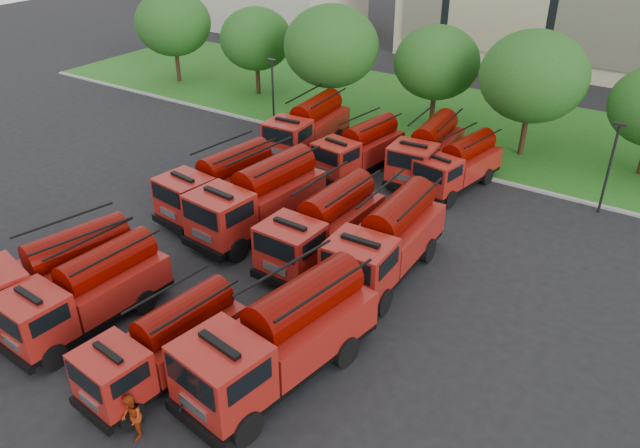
% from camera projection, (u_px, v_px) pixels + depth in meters
% --- Properties ---
extents(ground, '(140.00, 140.00, 0.00)m').
position_uv_depth(ground, '(219.00, 298.00, 27.10)').
color(ground, black).
rests_on(ground, ground).
extents(lawn, '(70.00, 16.00, 0.12)m').
position_uv_depth(lawn, '(455.00, 121.00, 45.91)').
color(lawn, '#205416').
rests_on(lawn, ground).
extents(curb, '(70.00, 0.30, 0.14)m').
position_uv_depth(curb, '(405.00, 158.00, 40.04)').
color(curb, gray).
rests_on(curb, ground).
extents(tree_0, '(6.30, 6.30, 7.70)m').
position_uv_depth(tree_0, '(173.00, 23.00, 52.04)').
color(tree_0, '#382314').
rests_on(tree_0, ground).
extents(tree_1, '(5.71, 5.71, 6.98)m').
position_uv_depth(tree_1, '(256.00, 39.00, 49.17)').
color(tree_1, '#382314').
rests_on(tree_1, ground).
extents(tree_2, '(6.72, 6.72, 8.22)m').
position_uv_depth(tree_2, '(331.00, 46.00, 43.86)').
color(tree_2, '#382314').
rests_on(tree_2, ground).
extents(tree_3, '(5.88, 5.88, 7.19)m').
position_uv_depth(tree_3, '(437.00, 63.00, 42.65)').
color(tree_3, '#382314').
rests_on(tree_3, ground).
extents(tree_4, '(6.55, 6.55, 8.01)m').
position_uv_depth(tree_4, '(534.00, 76.00, 37.95)').
color(tree_4, '#382314').
rests_on(tree_4, ground).
extents(lamp_post_0, '(0.60, 0.25, 5.11)m').
position_uv_depth(lamp_post_0, '(273.00, 91.00, 42.92)').
color(lamp_post_0, black).
rests_on(lamp_post_0, ground).
extents(lamp_post_1, '(0.60, 0.25, 5.11)m').
position_uv_depth(lamp_post_1, '(610.00, 164.00, 32.39)').
color(lamp_post_1, black).
rests_on(lamp_post_1, ground).
extents(fire_truck_0, '(4.03, 7.57, 3.28)m').
position_uv_depth(fire_truck_0, '(55.00, 272.00, 25.87)').
color(fire_truck_0, black).
rests_on(fire_truck_0, ground).
extents(fire_truck_1, '(2.86, 7.03, 3.14)m').
position_uv_depth(fire_truck_1, '(88.00, 291.00, 24.83)').
color(fire_truck_1, black).
rests_on(fire_truck_1, ground).
extents(fire_truck_2, '(2.89, 6.61, 2.92)m').
position_uv_depth(fire_truck_2, '(164.00, 344.00, 22.22)').
color(fire_truck_2, black).
rests_on(fire_truck_2, ground).
extents(fire_truck_3, '(3.96, 8.35, 3.65)m').
position_uv_depth(fire_truck_3, '(281.00, 337.00, 22.01)').
color(fire_truck_3, black).
rests_on(fire_truck_3, ground).
extents(fire_truck_4, '(3.34, 7.43, 3.27)m').
position_uv_depth(fire_truck_4, '(220.00, 182.00, 33.29)').
color(fire_truck_4, black).
rests_on(fire_truck_4, ground).
extents(fire_truck_5, '(3.48, 8.10, 3.59)m').
position_uv_depth(fire_truck_5, '(259.00, 198.00, 31.40)').
color(fire_truck_5, black).
rests_on(fire_truck_5, ground).
extents(fire_truck_6, '(2.93, 7.52, 3.38)m').
position_uv_depth(fire_truck_6, '(323.00, 225.00, 29.16)').
color(fire_truck_6, black).
rests_on(fire_truck_6, ground).
extents(fire_truck_7, '(3.04, 7.81, 3.52)m').
position_uv_depth(fire_truck_7, '(387.00, 240.00, 27.90)').
color(fire_truck_7, black).
rests_on(fire_truck_7, ground).
extents(fire_truck_8, '(3.10, 7.51, 3.35)m').
position_uv_depth(fire_truck_8, '(308.00, 127.00, 40.39)').
color(fire_truck_8, black).
rests_on(fire_truck_8, ground).
extents(fire_truck_9, '(3.15, 6.87, 3.01)m').
position_uv_depth(fire_truck_9, '(359.00, 148.00, 37.69)').
color(fire_truck_9, black).
rests_on(fire_truck_9, ground).
extents(fire_truck_10, '(3.03, 7.31, 3.25)m').
position_uv_depth(fire_truck_10, '(427.00, 150.00, 37.21)').
color(fire_truck_10, black).
rests_on(fire_truck_10, ground).
extents(fire_truck_11, '(3.29, 6.70, 2.92)m').
position_uv_depth(fire_truck_11, '(458.00, 165.00, 35.74)').
color(fire_truck_11, black).
rests_on(fire_truck_11, ground).
extents(firefighter_1, '(0.96, 0.85, 1.73)m').
position_uv_depth(firefighter_1, '(136.00, 436.00, 20.48)').
color(firefighter_1, '#962B0B').
rests_on(firefighter_1, ground).
extents(firefighter_2, '(0.86, 1.18, 1.81)m').
position_uv_depth(firefighter_2, '(196.00, 424.00, 20.93)').
color(firefighter_2, black).
rests_on(firefighter_2, ground).
extents(firefighter_3, '(1.28, 1.15, 1.78)m').
position_uv_depth(firefighter_3, '(340.00, 346.00, 24.36)').
color(firefighter_3, '#962B0B').
rests_on(firefighter_3, ground).
extents(firefighter_4, '(1.10, 1.15, 1.97)m').
position_uv_depth(firefighter_4, '(152.00, 296.00, 27.22)').
color(firefighter_4, black).
rests_on(firefighter_4, ground).
extents(firefighter_5, '(1.56, 0.81, 1.61)m').
position_uv_depth(firefighter_5, '(403.00, 256.00, 30.04)').
color(firefighter_5, '#962B0B').
rests_on(firefighter_5, ground).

